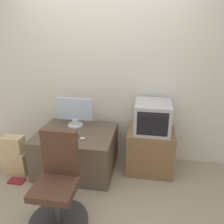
{
  "coord_description": "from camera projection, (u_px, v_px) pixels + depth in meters",
  "views": [
    {
      "loc": [
        0.61,
        -1.68,
        1.83
      ],
      "look_at": [
        0.15,
        1.01,
        0.81
      ],
      "focal_mm": 35.0,
      "sensor_mm": 36.0,
      "label": 1
    }
  ],
  "objects": [
    {
      "name": "cardboard_box_upper",
      "position": [
        13.0,
        145.0,
        2.85
      ],
      "size": [
        0.28,
        0.16,
        0.23
      ],
      "color": "#D1B27F",
      "rests_on": "cardboard_box_lower"
    },
    {
      "name": "office_chair",
      "position": [
        58.0,
        190.0,
        2.14
      ],
      "size": [
        0.6,
        0.6,
        0.94
      ],
      "color": "#333333",
      "rests_on": "ground_plane"
    },
    {
      "name": "main_monitor",
      "position": [
        75.0,
        112.0,
        3.04
      ],
      "size": [
        0.51,
        0.22,
        0.41
      ],
      "color": "silver",
      "rests_on": "desk"
    },
    {
      "name": "keyboard",
      "position": [
        65.0,
        137.0,
        2.77
      ],
      "size": [
        0.35,
        0.12,
        0.01
      ],
      "color": "#2D2D2D",
      "rests_on": "desk"
    },
    {
      "name": "crt_tv",
      "position": [
        152.0,
        117.0,
        2.82
      ],
      "size": [
        0.45,
        0.5,
        0.39
      ],
      "color": "#B7B7BC",
      "rests_on": "side_stand"
    },
    {
      "name": "side_stand",
      "position": [
        150.0,
        150.0,
        2.98
      ],
      "size": [
        0.61,
        0.49,
        0.59
      ],
      "color": "olive",
      "rests_on": "ground_plane"
    },
    {
      "name": "book",
      "position": [
        17.0,
        181.0,
        2.81
      ],
      "size": [
        0.2,
        0.12,
        0.02
      ],
      "color": "maroon",
      "rests_on": "ground_plane"
    },
    {
      "name": "mouse",
      "position": [
        82.0,
        139.0,
        2.7
      ],
      "size": [
        0.07,
        0.04,
        0.03
      ],
      "color": "silver",
      "rests_on": "desk"
    },
    {
      "name": "ground_plane",
      "position": [
        81.0,
        217.0,
        2.29
      ],
      "size": [
        12.0,
        12.0,
        0.0
      ],
      "primitive_type": "plane",
      "color": "tan"
    },
    {
      "name": "desk",
      "position": [
        77.0,
        151.0,
        3.0
      ],
      "size": [
        1.02,
        0.83,
        0.56
      ],
      "color": "brown",
      "rests_on": "ground_plane"
    },
    {
      "name": "wall_back",
      "position": [
        105.0,
        71.0,
        3.05
      ],
      "size": [
        4.4,
        0.05,
        2.6
      ],
      "color": "silver",
      "rests_on": "ground_plane"
    },
    {
      "name": "cardboard_box_lower",
      "position": [
        16.0,
        163.0,
        2.95
      ],
      "size": [
        0.33,
        0.17,
        0.32
      ],
      "color": "#D1B27F",
      "rests_on": "ground_plane"
    }
  ]
}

